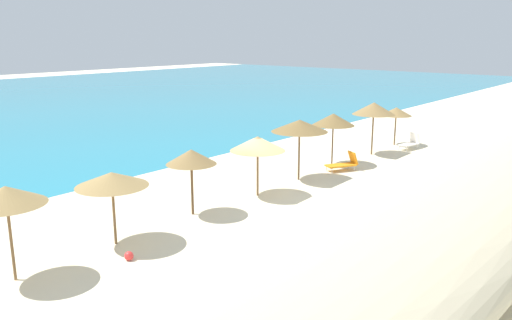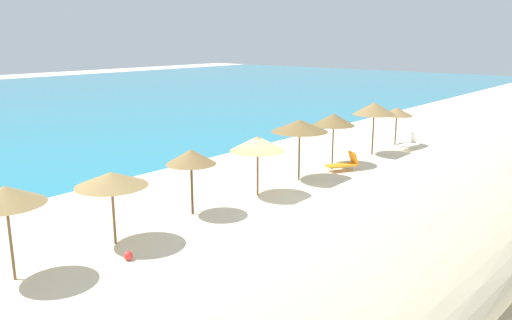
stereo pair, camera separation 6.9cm
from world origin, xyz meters
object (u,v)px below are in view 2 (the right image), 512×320
at_px(lounge_chair_1, 411,143).
at_px(beach_umbrella_1, 5,195).
at_px(beach_umbrella_8, 397,112).
at_px(beach_umbrella_3, 191,157).
at_px(beach_umbrella_4, 258,144).
at_px(beach_umbrella_7, 374,109).
at_px(beach_ball, 128,256).
at_px(beach_umbrella_5, 300,126).
at_px(lounge_chair_0, 344,163).
at_px(beach_umbrella_6, 334,120).
at_px(beach_umbrella_2, 111,179).

bearing_deg(lounge_chair_1, beach_umbrella_1, 97.41).
xyz_separation_m(beach_umbrella_1, beach_umbrella_8, (24.11, -0.06, -0.37)).
bearing_deg(beach_umbrella_3, beach_umbrella_4, -6.46).
distance_m(beach_umbrella_7, beach_ball, 18.13).
height_order(beach_umbrella_5, beach_umbrella_7, beach_umbrella_7).
bearing_deg(lounge_chair_0, beach_umbrella_6, -2.75).
xyz_separation_m(beach_umbrella_4, lounge_chair_0, (6.08, -0.67, -1.89)).
distance_m(beach_umbrella_4, beach_ball, 7.97).
height_order(beach_umbrella_1, lounge_chair_0, beach_umbrella_1).
relative_size(beach_umbrella_1, beach_umbrella_2, 1.12).
height_order(beach_umbrella_7, lounge_chair_1, beach_umbrella_7).
bearing_deg(beach_umbrella_7, lounge_chair_1, -21.66).
distance_m(beach_umbrella_1, beach_umbrella_8, 24.11).
bearing_deg(beach_umbrella_4, beach_umbrella_8, 0.60).
relative_size(beach_umbrella_1, beach_umbrella_6, 1.00).
height_order(beach_umbrella_5, lounge_chair_1, beach_umbrella_5).
bearing_deg(beach_umbrella_3, lounge_chair_1, -5.25).
height_order(beach_umbrella_6, beach_umbrella_8, beach_umbrella_6).
distance_m(beach_umbrella_8, lounge_chair_1, 2.20).
bearing_deg(beach_umbrella_6, lounge_chair_1, -14.05).
relative_size(beach_umbrella_4, lounge_chair_0, 1.50).
relative_size(beach_umbrella_6, beach_ball, 9.67).
bearing_deg(beach_umbrella_6, beach_ball, -173.50).
bearing_deg(lounge_chair_0, beach_umbrella_2, 114.91).
distance_m(beach_umbrella_4, beach_umbrella_6, 6.79).
xyz_separation_m(beach_umbrella_7, lounge_chair_0, (-4.25, -0.65, -2.28)).
bearing_deg(beach_umbrella_5, beach_umbrella_4, -178.16).
bearing_deg(beach_ball, beach_umbrella_8, 3.55).
xyz_separation_m(beach_umbrella_6, lounge_chair_0, (-0.69, -1.13, -2.04)).
distance_m(beach_umbrella_3, beach_umbrella_4, 3.46).
relative_size(beach_umbrella_4, lounge_chair_1, 1.77).
bearing_deg(beach_umbrella_2, beach_umbrella_4, -1.76).
height_order(beach_umbrella_3, lounge_chair_1, beach_umbrella_3).
xyz_separation_m(beach_umbrella_6, lounge_chair_1, (6.36, -1.59, -2.02)).
xyz_separation_m(beach_umbrella_3, beach_umbrella_5, (6.63, -0.29, 0.34)).
height_order(beach_umbrella_8, lounge_chair_0, beach_umbrella_8).
bearing_deg(beach_umbrella_1, beach_ball, -25.85).
bearing_deg(beach_umbrella_2, beach_umbrella_7, -0.78).
relative_size(beach_umbrella_1, beach_umbrella_7, 0.91).
bearing_deg(beach_umbrella_1, beach_umbrella_7, -0.60).
distance_m(beach_umbrella_5, beach_ball, 11.13).
height_order(beach_umbrella_1, beach_umbrella_2, beach_umbrella_1).
bearing_deg(beach_umbrella_8, lounge_chair_0, -173.92).
xyz_separation_m(beach_umbrella_2, beach_umbrella_8, (20.75, -0.07, -0.10)).
height_order(beach_umbrella_1, beach_umbrella_4, beach_umbrella_1).
height_order(beach_umbrella_2, beach_umbrella_7, beach_umbrella_7).
distance_m(beach_umbrella_8, beach_ball, 21.40).
xyz_separation_m(beach_umbrella_4, beach_ball, (-7.59, -1.18, -2.13)).
bearing_deg(beach_umbrella_4, beach_umbrella_3, 173.54).
bearing_deg(beach_umbrella_2, beach_umbrella_1, -179.68).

